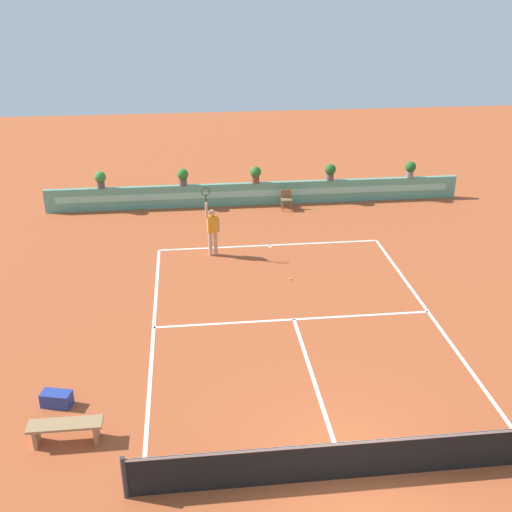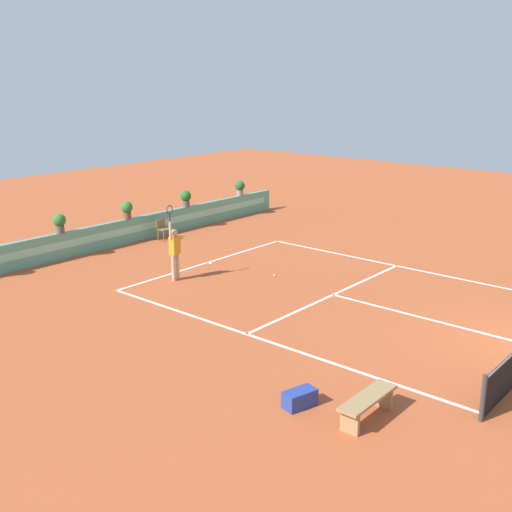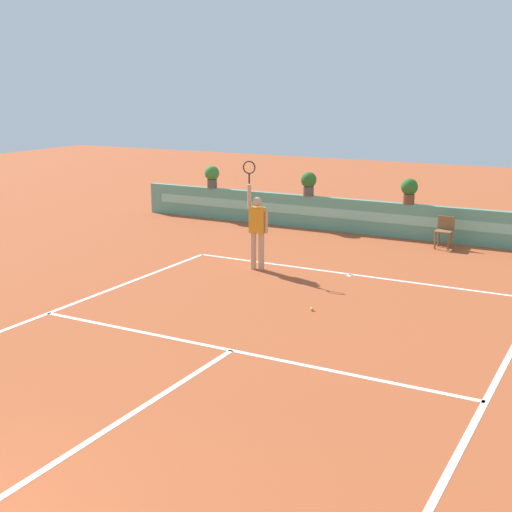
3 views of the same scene
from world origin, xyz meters
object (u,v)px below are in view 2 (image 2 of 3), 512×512
Objects in this scene: bench_courtside at (368,402)px; potted_plant_far_right at (240,187)px; ball_kid_chair at (163,229)px; potted_plant_centre at (127,209)px; tennis_player at (175,250)px; tennis_ball_near_baseline at (275,275)px; potted_plant_right at (186,198)px; potted_plant_left at (59,222)px; gear_bag at (300,398)px.

potted_plant_far_right is (12.67, 14.64, 1.04)m from bench_courtside.
potted_plant_centre is (-1.24, 0.73, 0.93)m from ball_kid_chair.
tennis_ball_near_baseline is at bearing -42.85° from tennis_player.
potted_plant_right is at bearing 0.00° from potted_plant_centre.
tennis_player reaches higher than potted_plant_far_right.
tennis_ball_near_baseline is at bearing -97.68° from ball_kid_chair.
potted_plant_far_right is at bearing 0.00° from potted_plant_centre.
potted_plant_left is (-1.00, 5.12, 0.36)m from tennis_player.
tennis_player is at bearing -150.34° from potted_plant_far_right.
gear_bag is (-0.44, 1.33, -0.20)m from bench_courtside.
potted_plant_centre is 1.00× the size of potted_plant_right.
bench_courtside is at bearing -130.24° from tennis_ball_near_baseline.
potted_plant_left is 3.11m from potted_plant_centre.
potted_plant_left reaches higher than bench_courtside.
potted_plant_centre is 6.88m from potted_plant_far_right.
gear_bag is 0.27× the size of tennis_player.
gear_bag is at bearing -103.15° from potted_plant_left.
tennis_player reaches higher than bench_courtside.
gear_bag is 13.73m from potted_plant_left.
tennis_player is at bearing -78.99° from potted_plant_left.
potted_plant_far_right is 3.60m from potted_plant_right.
tennis_player is 10.36m from potted_plant_far_right.
tennis_player is at bearing 63.36° from gear_bag.
potted_plant_right is (3.28, 0.00, 0.00)m from potted_plant_centre.
potted_plant_centre and potted_plant_right have the same top height.
potted_plant_far_right is (10.00, 0.00, 0.00)m from potted_plant_left.
potted_plant_centre is (2.12, 5.12, 0.36)m from tennis_player.
potted_plant_left is at bearing 180.00° from potted_plant_right.
gear_bag is at bearing -138.00° from tennis_ball_near_baseline.
potted_plant_right is (5.40, 5.12, 0.36)m from tennis_player.
tennis_ball_near_baseline is 8.28m from potted_plant_left.
potted_plant_far_right is (9.00, 5.12, 0.36)m from tennis_player.
bench_courtside is 2.29× the size of gear_bag.
ball_kid_chair is 12.50× the size of tennis_ball_near_baseline.
gear_bag is at bearing -115.06° from potted_plant_centre.
potted_plant_centre is 3.28m from potted_plant_right.
tennis_player is (-3.36, -4.39, 0.57)m from ball_kid_chair.
potted_plant_centre is (6.23, 13.31, 1.23)m from gear_bag.
tennis_player is 7.45m from potted_plant_right.
ball_kid_chair is at bearing 59.32° from gear_bag.
gear_bag is at bearing -125.53° from potted_plant_right.
potted_plant_right reaches higher than bench_courtside.
ball_kid_chair is 5.56m from tennis_player.
tennis_player reaches higher than tennis_ball_near_baseline.
gear_bag is 18.72m from potted_plant_far_right.
potted_plant_centre is 1.00× the size of potted_plant_far_right.
tennis_player reaches higher than ball_kid_chair.
gear_bag is at bearing 108.40° from bench_courtside.
ball_kid_chair reaches higher than tennis_ball_near_baseline.
potted_plant_left is 1.00× the size of potted_plant_far_right.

